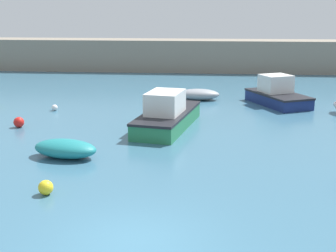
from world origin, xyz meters
TOP-DOWN VIEW (x-y plane):
  - ground_plane at (0.00, 0.00)m, footprint 120.00×120.00m
  - harbor_breakwater at (0.00, 33.66)m, footprint 54.09×3.39m
  - open_tender_yellow at (1.19, 19.43)m, footprint 2.84×1.47m
  - motorboat_with_cabin at (-0.18, 11.84)m, footprint 3.19×6.41m
  - cabin_cruiser_white at (6.18, 18.38)m, footprint 3.94×5.08m
  - rowboat_white_midwater at (-3.89, 6.75)m, footprint 2.93×1.92m
  - mooring_buoy_yellow at (-3.35, 2.87)m, footprint 0.49×0.49m
  - mooring_buoy_white at (-7.21, 15.35)m, footprint 0.36×0.36m
  - mooring_buoy_red at (-7.74, 11.34)m, footprint 0.54×0.54m

SIDE VIEW (x-z plane):
  - ground_plane at x=0.00m, z-range -0.20..0.00m
  - mooring_buoy_white at x=-7.21m, z-range 0.00..0.36m
  - mooring_buoy_yellow at x=-3.35m, z-range 0.00..0.49m
  - mooring_buoy_red at x=-7.74m, z-range 0.00..0.54m
  - open_tender_yellow at x=1.19m, z-range 0.00..0.73m
  - rowboat_white_midwater at x=-3.89m, z-range 0.00..0.74m
  - cabin_cruiser_white at x=6.18m, z-range -0.28..1.57m
  - motorboat_with_cabin at x=-0.18m, z-range -0.28..1.66m
  - harbor_breakwater at x=0.00m, z-range 0.00..2.96m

